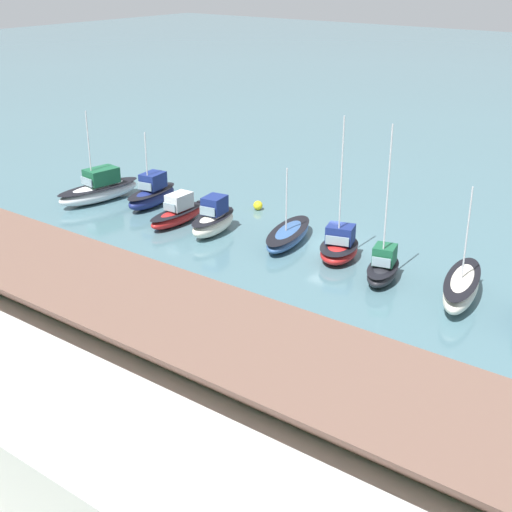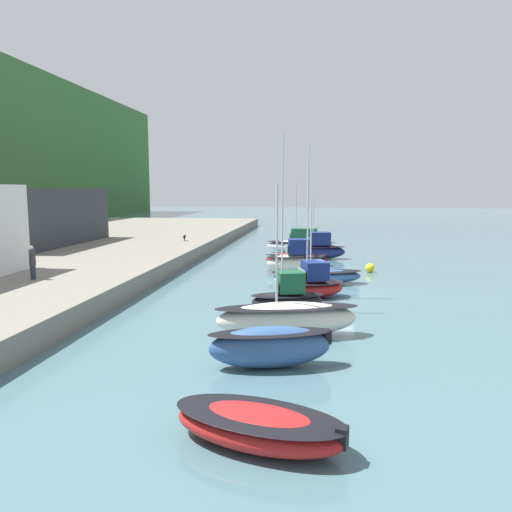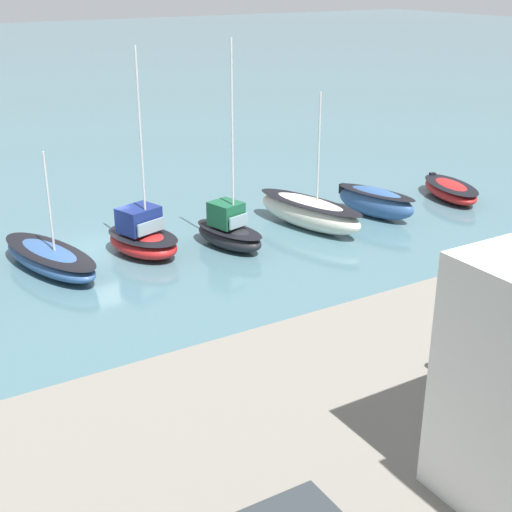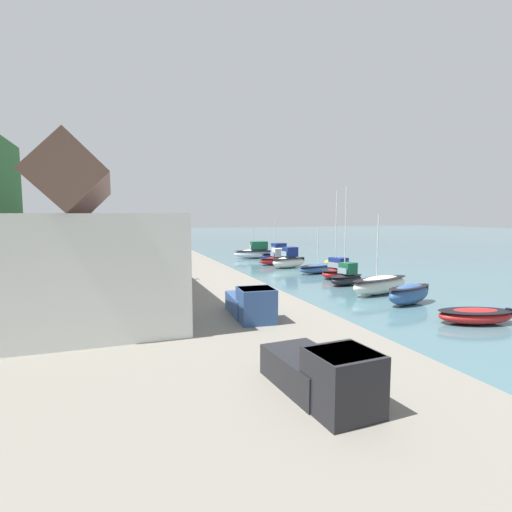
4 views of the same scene
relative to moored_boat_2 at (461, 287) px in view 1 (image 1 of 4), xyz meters
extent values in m
plane|color=#476B75|center=(10.63, -2.66, -0.89)|extent=(320.00, 320.00, 0.00)
cube|color=white|center=(-0.37, 24.39, 3.39)|extent=(21.24, 10.55, 5.98)
cube|color=brown|center=(-0.37, 24.39, 8.18)|extent=(21.66, 3.59, 3.59)
ellipsoid|color=white|center=(0.00, 0.00, -0.05)|extent=(3.39, 6.96, 1.68)
ellipsoid|color=black|center=(0.00, 0.00, 0.54)|extent=(3.50, 7.11, 0.12)
cylinder|color=silver|center=(-0.12, 0.49, 3.55)|extent=(0.10, 0.10, 5.52)
ellipsoid|color=black|center=(5.02, 0.31, -0.33)|extent=(2.70, 4.41, 1.12)
ellipsoid|color=black|center=(5.02, 0.31, 0.06)|extent=(2.79, 4.50, 0.12)
cube|color=#195638|center=(5.07, 0.11, 0.81)|extent=(1.61, 1.72, 1.18)
cube|color=#8CA5B2|center=(4.85, 0.95, 0.64)|extent=(1.15, 0.39, 0.59)
cylinder|color=silver|center=(4.94, 0.61, 4.68)|extent=(0.10, 0.10, 8.91)
ellipsoid|color=red|center=(9.02, -1.02, -0.31)|extent=(3.48, 4.65, 1.16)
ellipsoid|color=black|center=(9.02, -1.02, 0.09)|extent=(3.60, 4.75, 0.12)
cube|color=navy|center=(9.08, -1.22, 0.86)|extent=(2.12, 1.91, 1.19)
cube|color=#8CA5B2|center=(8.82, -0.38, 0.68)|extent=(1.55, 0.57, 0.59)
cylinder|color=silver|center=(8.93, -0.72, 4.58)|extent=(0.10, 0.10, 8.63)
ellipsoid|color=#33568E|center=(13.43, -1.37, -0.33)|extent=(3.76, 6.95, 1.13)
ellipsoid|color=black|center=(13.43, -1.37, 0.06)|extent=(3.88, 7.10, 0.12)
cylinder|color=silver|center=(13.30, -0.89, 2.49)|extent=(0.10, 0.10, 4.52)
ellipsoid|color=white|center=(18.87, 0.46, -0.13)|extent=(2.57, 5.11, 1.52)
ellipsoid|color=black|center=(18.87, 0.46, 0.40)|extent=(2.66, 5.21, 0.12)
cube|color=navy|center=(18.91, 0.22, 1.26)|extent=(1.63, 1.90, 1.28)
cube|color=#8CA5B2|center=(18.76, 1.21, 1.07)|extent=(1.24, 0.29, 0.64)
cube|color=black|center=(19.23, -1.83, 0.17)|extent=(0.40, 0.33, 0.56)
ellipsoid|color=red|center=(22.42, 0.52, -0.32)|extent=(1.91, 5.71, 1.15)
ellipsoid|color=black|center=(22.42, 0.52, 0.09)|extent=(1.98, 5.83, 0.12)
cube|color=silver|center=(22.43, 0.24, 0.85)|extent=(1.34, 2.03, 1.19)
cube|color=#8CA5B2|center=(22.39, 1.37, 0.67)|extent=(1.14, 0.15, 0.59)
cube|color=black|center=(22.53, -2.16, -0.09)|extent=(0.37, 0.29, 0.56)
ellipsoid|color=navy|center=(26.99, -1.32, -0.17)|extent=(2.73, 5.84, 1.45)
ellipsoid|color=black|center=(26.99, -1.32, 0.34)|extent=(2.82, 5.96, 0.12)
cube|color=navy|center=(27.03, -1.60, 1.19)|extent=(1.72, 2.15, 1.26)
cube|color=#8CA5B2|center=(26.87, -0.48, 1.00)|extent=(1.30, 0.29, 0.63)
cylinder|color=silver|center=(26.93, -0.90, 2.93)|extent=(0.10, 0.10, 4.75)
ellipsoid|color=white|center=(31.37, 0.47, -0.16)|extent=(3.21, 7.73, 1.47)
ellipsoid|color=black|center=(31.37, 0.47, 0.36)|extent=(3.32, 7.89, 0.12)
cube|color=#195638|center=(31.32, 0.10, 1.21)|extent=(2.03, 2.82, 1.27)
cube|color=#8CA5B2|center=(31.51, 1.55, 1.02)|extent=(1.54, 0.29, 0.63)
cylinder|color=silver|center=(31.44, 1.03, 3.65)|extent=(0.10, 0.10, 6.15)
cube|color=#2D4C84|center=(-7.34, 15.13, 0.95)|extent=(3.65, 2.26, 1.10)
cylinder|color=#232838|center=(6.12, 16.46, 0.82)|extent=(0.32, 0.32, 0.85)
cylinder|color=#333338|center=(6.12, 16.46, 1.77)|extent=(0.40, 0.40, 1.05)
sphere|color=tan|center=(6.12, 16.46, 2.42)|extent=(0.24, 0.24, 0.24)
sphere|color=yellow|center=(19.49, -5.78, -0.52)|extent=(0.75, 0.75, 0.75)
camera|label=1|loc=(-13.41, 37.56, 18.02)|focal=50.00mm
camera|label=2|loc=(-22.97, -1.41, 6.06)|focal=35.00mm
camera|label=3|loc=(20.86, 29.13, 11.99)|focal=50.00mm
camera|label=4|loc=(-29.60, 22.60, 6.37)|focal=28.00mm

